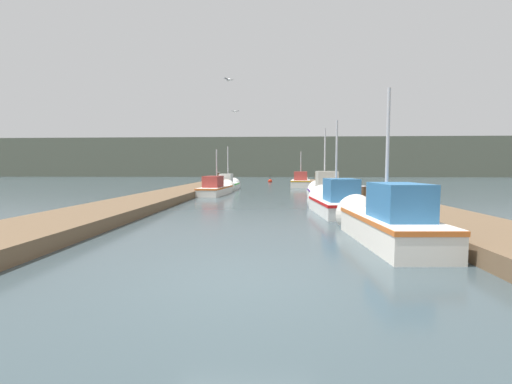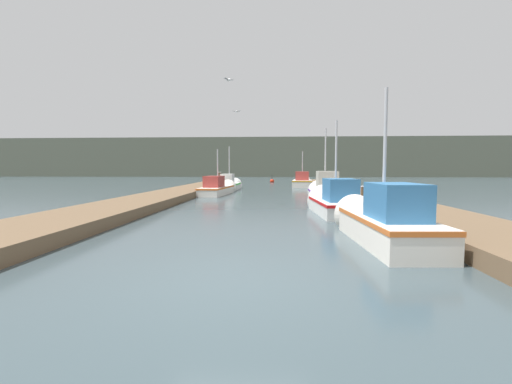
# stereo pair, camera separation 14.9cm
# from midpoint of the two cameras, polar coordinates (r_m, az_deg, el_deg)

# --- Properties ---
(ground_plane) EXTENTS (200.00, 200.00, 0.00)m
(ground_plane) POSITION_cam_midpoint_polar(r_m,az_deg,el_deg) (5.52, -2.79, -14.76)
(ground_plane) COLOR #38474C
(dock_left) EXTENTS (2.72, 40.00, 0.38)m
(dock_left) POSITION_cam_midpoint_polar(r_m,az_deg,el_deg) (22.11, -12.51, -0.15)
(dock_left) COLOR brown
(dock_left) RESTS_ON ground_plane
(dock_right) EXTENTS (2.72, 40.00, 0.38)m
(dock_right) POSITION_cam_midpoint_polar(r_m,az_deg,el_deg) (21.82, 16.60, -0.27)
(dock_right) COLOR brown
(dock_right) RESTS_ON ground_plane
(distant_shore_ridge) EXTENTS (120.00, 16.00, 7.59)m
(distant_shore_ridge) POSITION_cam_midpoint_polar(r_m,az_deg,el_deg) (73.00, 3.08, 5.66)
(distant_shore_ridge) COLOR #565B4C
(distant_shore_ridge) RESTS_ON ground_plane
(fishing_boat_0) EXTENTS (1.57, 4.66, 3.96)m
(fishing_boat_0) POSITION_cam_midpoint_polar(r_m,az_deg,el_deg) (8.93, 20.60, -4.52)
(fishing_boat_0) COLOR silver
(fishing_boat_0) RESTS_ON ground_plane
(fishing_boat_1) EXTENTS (1.83, 4.52, 4.06)m
(fishing_boat_1) POSITION_cam_midpoint_polar(r_m,az_deg,el_deg) (13.89, 13.23, -1.62)
(fishing_boat_1) COLOR silver
(fishing_boat_1) RESTS_ON ground_plane
(fishing_boat_2) EXTENTS (1.69, 5.45, 4.35)m
(fishing_boat_2) POSITION_cam_midpoint_polar(r_m,az_deg,el_deg) (19.30, 11.51, 0.05)
(fishing_boat_2) COLOR silver
(fishing_boat_2) RESTS_ON ground_plane
(fishing_boat_3) EXTENTS (1.81, 5.72, 3.35)m
(fishing_boat_3) POSITION_cam_midpoint_polar(r_m,az_deg,el_deg) (23.18, -6.04, 0.65)
(fishing_boat_3) COLOR silver
(fishing_boat_3) RESTS_ON ground_plane
(fishing_boat_4) EXTENTS (1.50, 5.42, 3.84)m
(fishing_boat_4) POSITION_cam_midpoint_polar(r_m,az_deg,el_deg) (27.86, -4.20, 1.19)
(fishing_boat_4) COLOR silver
(fishing_boat_4) RESTS_ON ground_plane
(fishing_boat_5) EXTENTS (2.09, 4.97, 3.75)m
(fishing_boat_5) POSITION_cam_midpoint_polar(r_m,az_deg,el_deg) (32.30, 7.87, 1.67)
(fishing_boat_5) COLOR silver
(fishing_boat_5) RESTS_ON ground_plane
(mooring_piling_0) EXTENTS (0.25, 0.25, 1.43)m
(mooring_piling_0) POSITION_cam_midpoint_polar(r_m,az_deg,el_deg) (28.22, -5.93, 1.91)
(mooring_piling_0) COLOR #473523
(mooring_piling_0) RESTS_ON ground_plane
(mooring_piling_1) EXTENTS (0.23, 0.23, 1.01)m
(mooring_piling_1) POSITION_cam_midpoint_polar(r_m,az_deg,el_deg) (15.33, 17.73, -0.88)
(mooring_piling_1) COLOR #473523
(mooring_piling_1) RESTS_ON ground_plane
(mooring_piling_2) EXTENTS (0.23, 0.23, 1.41)m
(mooring_piling_2) POSITION_cam_midpoint_polar(r_m,az_deg,el_deg) (30.48, 10.36, 2.00)
(mooring_piling_2) COLOR #473523
(mooring_piling_2) RESTS_ON ground_plane
(mooring_piling_3) EXTENTS (0.31, 0.31, 1.38)m
(mooring_piling_3) POSITION_cam_midpoint_polar(r_m,az_deg,el_deg) (27.65, 11.24, 1.75)
(mooring_piling_3) COLOR #473523
(mooring_piling_3) RESTS_ON ground_plane
(channel_buoy) EXTENTS (0.51, 0.51, 1.01)m
(channel_buoy) POSITION_cam_midpoint_polar(r_m,az_deg,el_deg) (41.52, 2.79, 1.82)
(channel_buoy) COLOR red
(channel_buoy) RESTS_ON ground_plane
(seagull_lead) EXTENTS (0.56, 0.29, 0.12)m
(seagull_lead) POSITION_cam_midpoint_polar(r_m,az_deg,el_deg) (25.00, -3.09, 13.25)
(seagull_lead) COLOR white
(seagull_1) EXTENTS (0.42, 0.51, 0.12)m
(seagull_1) POSITION_cam_midpoint_polar(r_m,az_deg,el_deg) (16.68, -4.33, 18.14)
(seagull_1) COLOR white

